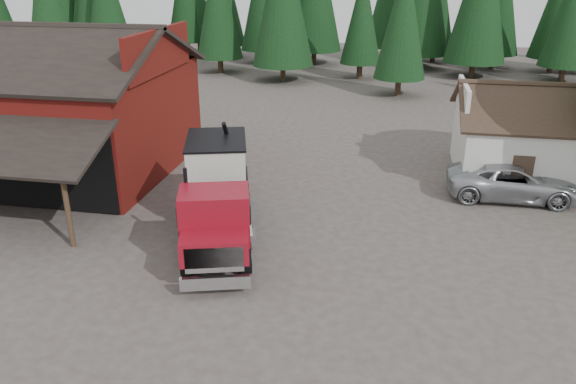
# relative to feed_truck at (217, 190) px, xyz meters

# --- Properties ---
(ground) EXTENTS (120.00, 120.00, 0.00)m
(ground) POSITION_rel_feed_truck_xyz_m (0.55, -4.03, -1.85)
(ground) COLOR #473E38
(ground) RESTS_ON ground
(red_barn) EXTENTS (12.80, 13.63, 7.18)m
(red_barn) POSITION_rel_feed_truck_xyz_m (-10.45, 5.87, 0.84)
(red_barn) COLOR maroon
(red_barn) RESTS_ON ground
(farmhouse) EXTENTS (8.60, 6.42, 4.65)m
(farmhouse) POSITION_rel_feed_truck_xyz_m (13.55, 8.97, -0.19)
(farmhouse) COLOR silver
(farmhouse) RESTS_ON ground
(conifer_backdrop) EXTENTS (76.00, 16.00, 16.00)m
(conifer_backdrop) POSITION_rel_feed_truck_xyz_m (0.55, 37.97, -1.85)
(conifer_backdrop) COLOR black
(conifer_backdrop) RESTS_ON ground
(near_pine_a) EXTENTS (4.40, 4.40, 11.40)m
(near_pine_a) POSITION_rel_feed_truck_xyz_m (-21.45, 23.97, 4.54)
(near_pine_a) COLOR #382619
(near_pine_a) RESTS_ON ground
(near_pine_b) EXTENTS (3.96, 3.96, 10.40)m
(near_pine_b) POSITION_rel_feed_truck_xyz_m (6.55, 25.97, 4.04)
(near_pine_b) COLOR #382619
(near_pine_b) RESTS_ON ground
(feed_truck) EXTENTS (4.67, 9.08, 3.96)m
(feed_truck) POSITION_rel_feed_truck_xyz_m (0.00, 0.00, 0.00)
(feed_truck) COLOR black
(feed_truck) RESTS_ON ground
(silver_car) EXTENTS (5.75, 2.69, 1.59)m
(silver_car) POSITION_rel_feed_truck_xyz_m (11.76, 5.97, -1.06)
(silver_car) COLOR #B5B8BE
(silver_car) RESTS_ON ground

